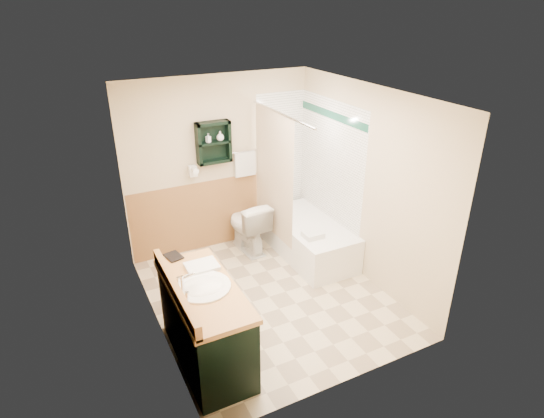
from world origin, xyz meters
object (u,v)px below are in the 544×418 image
(wall_shelf, at_px, (214,142))
(soap_bottle_a, at_px, (208,140))
(vanity, at_px, (206,324))
(soap_bottle_b, at_px, (220,137))
(hair_dryer, at_px, (193,171))
(toilet, at_px, (248,226))
(bathtub, at_px, (308,239))
(vanity_book, at_px, (166,251))

(wall_shelf, distance_m, soap_bottle_a, 0.08)
(vanity, distance_m, soap_bottle_a, 2.48)
(vanity, distance_m, soap_bottle_b, 2.55)
(vanity, xyz_separation_m, soap_bottle_a, (0.83, 2.03, 1.17))
(hair_dryer, height_order, toilet, hair_dryer)
(vanity, height_order, soap_bottle_b, soap_bottle_b)
(wall_shelf, distance_m, soap_bottle_b, 0.11)
(wall_shelf, xyz_separation_m, hair_dryer, (-0.30, 0.02, -0.35))
(bathtub, height_order, soap_bottle_b, soap_bottle_b)
(vanity, xyz_separation_m, bathtub, (1.92, 1.27, -0.18))
(bathtub, xyz_separation_m, soap_bottle_a, (-1.09, 0.76, 1.35))
(soap_bottle_b, bearing_deg, wall_shelf, 176.93)
(wall_shelf, relative_size, hair_dryer, 2.29)
(vanity, xyz_separation_m, vanity_book, (-0.17, 0.63, 0.52))
(vanity_book, bearing_deg, wall_shelf, 41.68)
(toilet, bearing_deg, vanity, 50.91)
(bathtub, distance_m, vanity_book, 2.29)
(hair_dryer, xyz_separation_m, vanity, (-0.59, -2.06, -0.78))
(vanity, bearing_deg, toilet, 55.26)
(wall_shelf, bearing_deg, bathtub, -36.77)
(toilet, xyz_separation_m, vanity_book, (-1.40, -1.15, 0.57))
(hair_dryer, bearing_deg, wall_shelf, -4.76)
(wall_shelf, height_order, soap_bottle_b, wall_shelf)
(soap_bottle_a, height_order, soap_bottle_b, soap_bottle_b)
(vanity, bearing_deg, soap_bottle_a, 67.87)
(wall_shelf, xyz_separation_m, soap_bottle_b, (0.09, -0.01, 0.06))
(bathtub, bearing_deg, soap_bottle_a, 145.19)
(vanity_book, distance_m, soap_bottle_a, 1.84)
(wall_shelf, height_order, bathtub, wall_shelf)
(wall_shelf, bearing_deg, vanity_book, -126.96)
(wall_shelf, xyz_separation_m, vanity, (-0.89, -2.03, -1.13))
(vanity, height_order, soap_bottle_a, soap_bottle_a)
(hair_dryer, relative_size, vanity_book, 1.21)
(wall_shelf, height_order, vanity_book, wall_shelf)
(wall_shelf, relative_size, toilet, 0.73)
(bathtub, bearing_deg, vanity_book, -162.87)
(wall_shelf, distance_m, bathtub, 1.83)
(hair_dryer, height_order, bathtub, hair_dryer)
(bathtub, bearing_deg, soap_bottle_b, 140.76)
(soap_bottle_b, bearing_deg, hair_dryer, 175.64)
(soap_bottle_a, xyz_separation_m, soap_bottle_b, (0.16, 0.00, 0.02))
(toilet, relative_size, soap_bottle_b, 6.00)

